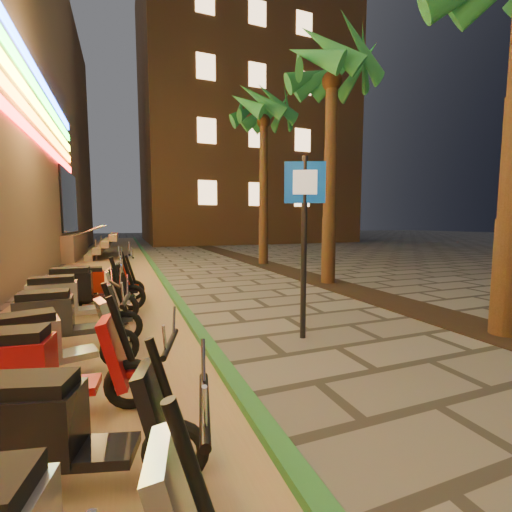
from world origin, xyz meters
name	(u,v)px	position (x,y,z in m)	size (l,w,h in m)	color
ground	(448,490)	(0.00, 0.00, 0.00)	(120.00, 120.00, 0.00)	#474442
parking_strip	(104,280)	(-2.60, 10.00, 0.01)	(3.40, 60.00, 0.01)	#8C7251
green_curb	(160,275)	(-0.90, 10.00, 0.05)	(0.18, 60.00, 0.10)	#246030
planting_strip	(374,296)	(3.60, 5.00, 0.01)	(1.20, 40.00, 0.02)	black
apartment_block	(237,114)	(9.00, 32.00, 12.50)	(18.00, 16.06, 25.00)	brown
palm_c	(332,80)	(3.60, 7.00, 5.73)	(2.97, 3.02, 6.91)	#472D19
palm_d	(264,121)	(3.60, 12.00, 5.94)	(2.97, 3.02, 7.16)	#472D19
pedestrian_sign	(304,222)	(0.57, 3.03, 1.79)	(0.57, 0.28, 2.76)	black
scooter_5	(66,427)	(-2.36, 0.90, 0.45)	(1.46, 0.75, 1.04)	black
scooter_6	(41,369)	(-2.69, 1.91, 0.48)	(1.59, 0.60, 1.11)	black
scooter_7	(51,342)	(-2.76, 2.71, 0.47)	(1.52, 0.75, 1.08)	black
scooter_8	(66,317)	(-2.75, 3.72, 0.49)	(1.60, 0.56, 1.13)	black
scooter_9	(71,299)	(-2.81, 4.78, 0.52)	(1.70, 0.61, 1.19)	black
scooter_10	(87,288)	(-2.67, 5.73, 0.53)	(1.72, 0.60, 1.21)	black
scooter_11	(100,283)	(-2.49, 6.69, 0.45)	(1.48, 0.52, 1.05)	black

